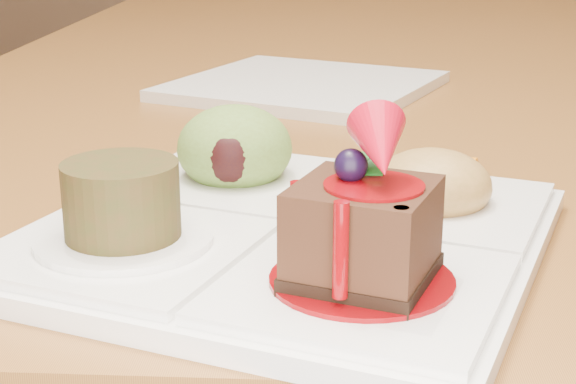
{
  "coord_description": "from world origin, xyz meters",
  "views": [
    {
      "loc": [
        -0.05,
        -1.23,
        0.94
      ],
      "look_at": [
        -0.08,
        -0.75,
        0.79
      ],
      "focal_mm": 55.0,
      "sensor_mm": 36.0,
      "label": 1
    }
  ],
  "objects": [
    {
      "name": "dining_table",
      "position": [
        0.0,
        0.0,
        0.68
      ],
      "size": [
        1.0,
        1.8,
        0.75
      ],
      "color": "#8D5E24",
      "rests_on": "ground"
    },
    {
      "name": "second_plate",
      "position": [
        -0.09,
        -0.29,
        0.76
      ],
      "size": [
        0.33,
        0.33,
        0.01
      ],
      "primitive_type": "cube",
      "rotation": [
        0.0,
        0.0,
        -0.41
      ],
      "color": "white",
      "rests_on": "dining_table"
    },
    {
      "name": "sampler_plate",
      "position": [
        -0.08,
        -0.75,
        0.77
      ],
      "size": [
        0.36,
        0.36,
        0.11
      ],
      "rotation": [
        0.0,
        0.0,
        -0.35
      ],
      "color": "white",
      "rests_on": "dining_table"
    }
  ]
}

